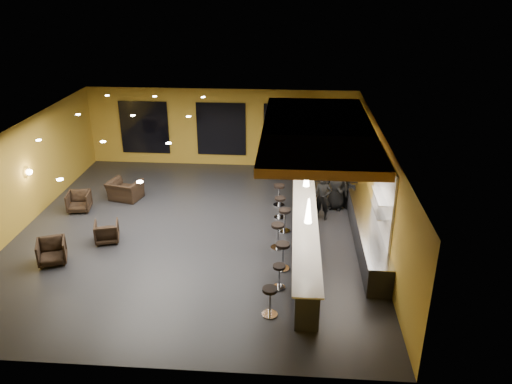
# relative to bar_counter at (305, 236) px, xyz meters

# --- Properties ---
(floor) EXTENTS (12.00, 13.00, 0.10)m
(floor) POSITION_rel_bar_counter_xyz_m (-3.65, 1.00, -0.55)
(floor) COLOR black
(floor) RESTS_ON ground
(ceiling) EXTENTS (12.00, 13.00, 0.10)m
(ceiling) POSITION_rel_bar_counter_xyz_m (-3.65, 1.00, 3.05)
(ceiling) COLOR black
(wall_back) EXTENTS (12.00, 0.10, 3.50)m
(wall_back) POSITION_rel_bar_counter_xyz_m (-3.65, 7.55, 1.25)
(wall_back) COLOR #A88125
(wall_back) RESTS_ON floor
(wall_front) EXTENTS (12.00, 0.10, 3.50)m
(wall_front) POSITION_rel_bar_counter_xyz_m (-3.65, -5.55, 1.25)
(wall_front) COLOR #A88125
(wall_front) RESTS_ON floor
(wall_left) EXTENTS (0.10, 13.00, 3.50)m
(wall_left) POSITION_rel_bar_counter_xyz_m (-9.70, 1.00, 1.25)
(wall_left) COLOR #A88125
(wall_left) RESTS_ON floor
(wall_right) EXTENTS (0.10, 13.00, 3.50)m
(wall_right) POSITION_rel_bar_counter_xyz_m (2.40, 1.00, 1.25)
(wall_right) COLOR #A88125
(wall_right) RESTS_ON floor
(wood_soffit) EXTENTS (3.60, 8.00, 0.28)m
(wood_soffit) POSITION_rel_bar_counter_xyz_m (0.35, 2.00, 2.86)
(wood_soffit) COLOR #B97536
(wood_soffit) RESTS_ON ceiling
(window_left) EXTENTS (2.20, 0.06, 2.40)m
(window_left) POSITION_rel_bar_counter_xyz_m (-7.15, 7.44, 1.20)
(window_left) COLOR black
(window_left) RESTS_ON wall_back
(window_center) EXTENTS (2.20, 0.06, 2.40)m
(window_center) POSITION_rel_bar_counter_xyz_m (-3.65, 7.44, 1.20)
(window_center) COLOR black
(window_center) RESTS_ON wall_back
(window_right) EXTENTS (2.20, 0.06, 2.40)m
(window_right) POSITION_rel_bar_counter_xyz_m (-0.65, 7.44, 1.20)
(window_right) COLOR black
(window_right) RESTS_ON wall_back
(tile_backsplash) EXTENTS (0.06, 3.20, 2.40)m
(tile_backsplash) POSITION_rel_bar_counter_xyz_m (2.31, 0.00, 1.50)
(tile_backsplash) COLOR white
(tile_backsplash) RESTS_ON wall_right
(bar_counter) EXTENTS (0.60, 8.00, 1.00)m
(bar_counter) POSITION_rel_bar_counter_xyz_m (0.00, 0.00, 0.00)
(bar_counter) COLOR black
(bar_counter) RESTS_ON floor
(bar_top) EXTENTS (0.78, 8.10, 0.05)m
(bar_top) POSITION_rel_bar_counter_xyz_m (0.00, 0.00, 0.52)
(bar_top) COLOR silver
(bar_top) RESTS_ON bar_counter
(prep_counter) EXTENTS (0.70, 6.00, 0.86)m
(prep_counter) POSITION_rel_bar_counter_xyz_m (2.00, 0.50, -0.07)
(prep_counter) COLOR black
(prep_counter) RESTS_ON floor
(prep_top) EXTENTS (0.72, 6.00, 0.03)m
(prep_top) POSITION_rel_bar_counter_xyz_m (2.00, 0.50, 0.39)
(prep_top) COLOR silver
(prep_top) RESTS_ON prep_counter
(wall_shelf_lower) EXTENTS (0.30, 1.50, 0.03)m
(wall_shelf_lower) POSITION_rel_bar_counter_xyz_m (2.17, -0.20, 1.10)
(wall_shelf_lower) COLOR silver
(wall_shelf_lower) RESTS_ON wall_right
(wall_shelf_upper) EXTENTS (0.30, 1.50, 0.03)m
(wall_shelf_upper) POSITION_rel_bar_counter_xyz_m (2.17, -0.20, 1.55)
(wall_shelf_upper) COLOR silver
(wall_shelf_upper) RESTS_ON wall_right
(column) EXTENTS (0.60, 0.60, 3.50)m
(column) POSITION_rel_bar_counter_xyz_m (0.00, 4.60, 1.25)
(column) COLOR #A18924
(column) RESTS_ON floor
(wall_sconce) EXTENTS (0.22, 0.22, 0.22)m
(wall_sconce) POSITION_rel_bar_counter_xyz_m (-9.53, 1.50, 1.30)
(wall_sconce) COLOR #FFE5B2
(wall_sconce) RESTS_ON wall_left
(pendant_0) EXTENTS (0.20, 0.20, 0.70)m
(pendant_0) POSITION_rel_bar_counter_xyz_m (0.00, -2.00, 1.85)
(pendant_0) COLOR white
(pendant_0) RESTS_ON wood_soffit
(pendant_1) EXTENTS (0.20, 0.20, 0.70)m
(pendant_1) POSITION_rel_bar_counter_xyz_m (0.00, 0.50, 1.85)
(pendant_1) COLOR white
(pendant_1) RESTS_ON wood_soffit
(pendant_2) EXTENTS (0.20, 0.20, 0.70)m
(pendant_2) POSITION_rel_bar_counter_xyz_m (0.00, 3.00, 1.85)
(pendant_2) COLOR white
(pendant_2) RESTS_ON wood_soffit
(staff_a) EXTENTS (0.67, 0.50, 1.68)m
(staff_a) POSITION_rel_bar_counter_xyz_m (0.66, 2.23, 0.34)
(staff_a) COLOR black
(staff_a) RESTS_ON floor
(staff_b) EXTENTS (0.89, 0.72, 1.72)m
(staff_b) POSITION_rel_bar_counter_xyz_m (1.49, 3.07, 0.36)
(staff_b) COLOR black
(staff_b) RESTS_ON floor
(staff_c) EXTENTS (1.00, 0.80, 1.79)m
(staff_c) POSITION_rel_bar_counter_xyz_m (1.21, 3.15, 0.39)
(staff_c) COLOR black
(staff_c) RESTS_ON floor
(armchair_a) EXTENTS (1.06, 1.08, 0.76)m
(armchair_a) POSITION_rel_bar_counter_xyz_m (-7.65, -1.33, -0.12)
(armchair_a) COLOR black
(armchair_a) RESTS_ON floor
(armchair_b) EXTENTS (0.93, 0.94, 0.70)m
(armchair_b) POSITION_rel_bar_counter_xyz_m (-6.45, 0.07, -0.15)
(armchair_b) COLOR black
(armchair_b) RESTS_ON floor
(armchair_c) EXTENTS (0.92, 0.94, 0.74)m
(armchair_c) POSITION_rel_bar_counter_xyz_m (-8.27, 2.25, -0.13)
(armchair_c) COLOR black
(armchair_c) RESTS_ON floor
(armchair_d) EXTENTS (1.39, 1.28, 0.77)m
(armchair_d) POSITION_rel_bar_counter_xyz_m (-6.90, 3.38, -0.12)
(armchair_d) COLOR black
(armchair_d) RESTS_ON floor
(bar_stool_0) EXTENTS (0.41, 0.41, 0.82)m
(bar_stool_0) POSITION_rel_bar_counter_xyz_m (-0.93, -3.40, 0.02)
(bar_stool_0) COLOR silver
(bar_stool_0) RESTS_ON floor
(bar_stool_1) EXTENTS (0.37, 0.37, 0.73)m
(bar_stool_1) POSITION_rel_bar_counter_xyz_m (-0.74, -2.17, -0.03)
(bar_stool_1) COLOR silver
(bar_stool_1) RESTS_ON floor
(bar_stool_2) EXTENTS (0.44, 0.44, 0.86)m
(bar_stool_2) POSITION_rel_bar_counter_xyz_m (-0.67, -1.18, 0.05)
(bar_stool_2) COLOR silver
(bar_stool_2) RESTS_ON floor
(bar_stool_3) EXTENTS (0.44, 0.44, 0.86)m
(bar_stool_3) POSITION_rel_bar_counter_xyz_m (-0.85, 0.03, 0.05)
(bar_stool_3) COLOR silver
(bar_stool_3) RESTS_ON floor
(bar_stool_4) EXTENTS (0.42, 0.42, 0.83)m
(bar_stool_4) POSITION_rel_bar_counter_xyz_m (-0.66, 1.18, 0.03)
(bar_stool_4) COLOR silver
(bar_stool_4) RESTS_ON floor
(bar_stool_5) EXTENTS (0.40, 0.40, 0.80)m
(bar_stool_5) POSITION_rel_bar_counter_xyz_m (-0.85, 2.21, 0.01)
(bar_stool_5) COLOR silver
(bar_stool_5) RESTS_ON floor
(bar_stool_6) EXTENTS (0.42, 0.42, 0.84)m
(bar_stool_6) POSITION_rel_bar_counter_xyz_m (-0.91, 3.26, 0.04)
(bar_stool_6) COLOR silver
(bar_stool_6) RESTS_ON floor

